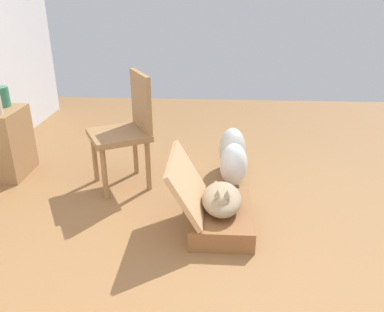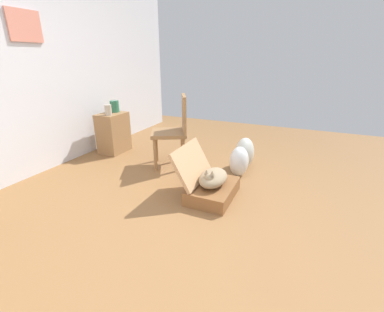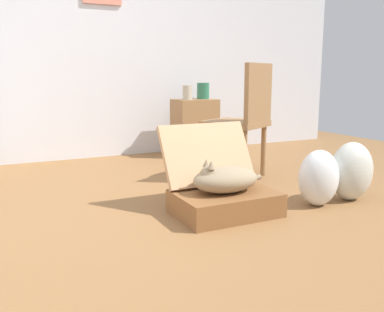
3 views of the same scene
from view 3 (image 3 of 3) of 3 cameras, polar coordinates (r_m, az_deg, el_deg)
name	(u,v)px [view 3 (image 3 of 3)]	position (r m, az deg, el deg)	size (l,w,h in m)	color
ground_plane	(172,217)	(2.71, -2.66, -8.17)	(7.68, 7.68, 0.00)	olive
wall_back	(85,34)	(4.74, -14.22, 15.55)	(6.40, 0.15, 2.60)	silver
suitcase_base	(225,203)	(2.73, 4.49, -6.34)	(0.64, 0.44, 0.15)	brown
suitcase_lid	(207,154)	(2.88, 2.06, 0.22)	(0.64, 0.44, 0.04)	tan
cat	(224,179)	(2.69, 4.38, -3.09)	(0.52, 0.28, 0.22)	#998466
plastic_bag_white	(319,178)	(3.01, 16.64, -2.84)	(0.29, 0.24, 0.39)	silver
plastic_bag_clear	(351,171)	(3.22, 20.60, -1.92)	(0.33, 0.25, 0.42)	silver
side_table	(195,127)	(4.73, 0.37, 3.86)	(0.45, 0.33, 0.62)	olive
vase_tall	(187,93)	(4.61, -0.64, 8.52)	(0.10, 0.10, 0.15)	#B7AD99
vase_short	(203,91)	(4.77, 1.50, 8.73)	(0.14, 0.14, 0.18)	#2D7051
chair	(244,117)	(3.65, 6.95, 5.21)	(0.61, 0.62, 0.98)	olive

